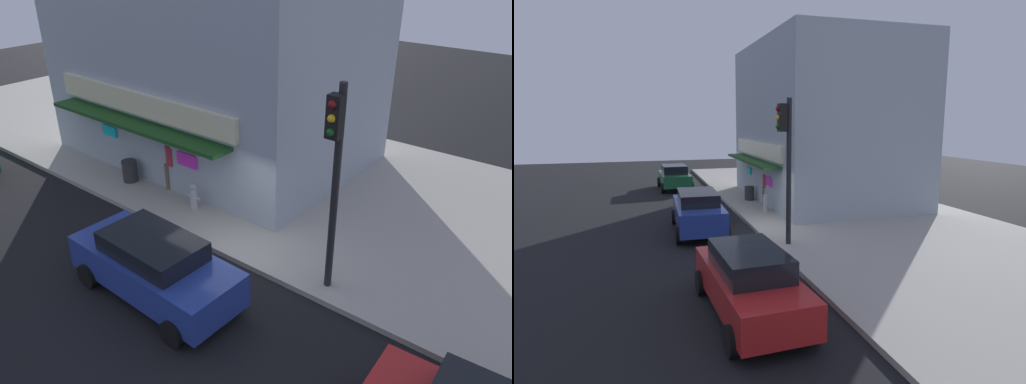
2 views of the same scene
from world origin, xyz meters
The scene contains 10 objects.
ground_plane centered at (0.00, 0.00, 0.00)m, with size 64.57×64.57×0.00m, color black.
sidewalk centered at (0.00, 5.37, 0.08)m, with size 43.05×10.74×0.16m, color #A39E93.
corner_building centered at (-5.32, 5.33, 4.38)m, with size 11.07×8.11×8.46m.
traffic_light centered at (2.69, 0.50, 3.46)m, with size 0.32×0.58×5.15m.
fire_hydrant centered at (-2.71, 1.32, 0.58)m, with size 0.48×0.24×0.87m.
trash_can centered at (-5.88, 1.33, 0.54)m, with size 0.53×0.53×0.77m, color #2D2D2D.
pedestrian centered at (-4.30, 1.82, 1.20)m, with size 0.55×0.42×1.87m.
parked_car_red centered at (7.46, -2.04, 0.84)m, with size 4.65×2.13×1.62m.
parked_car_green centered at (-11.93, -2.26, 0.82)m, with size 4.15×2.13×1.59m.
parked_car_blue centered at (-0.51, -2.20, 0.88)m, with size 4.61×2.11×1.69m.
Camera 2 is at (16.70, -4.36, 4.59)m, focal length 29.92 mm.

